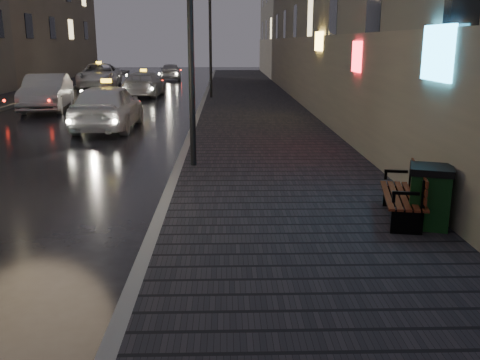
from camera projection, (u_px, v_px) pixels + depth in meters
The scene contains 15 objects.
ground at pixel (23, 281), 6.86m from camera, with size 120.00×120.00×0.00m, color black.
sidewalk at pixel (251, 100), 27.26m from camera, with size 4.60×58.00×0.15m, color black.
curb at pixel (204, 101), 27.20m from camera, with size 0.20×58.00×0.15m, color slate.
sidewalk_far at pixel (2, 101), 26.94m from camera, with size 2.40×58.00×0.15m, color black.
curb_far at pixel (28, 101), 26.97m from camera, with size 0.20×58.00×0.15m, color slate.
building_far_c at pixel (25, 9), 42.88m from camera, with size 6.00×22.00×11.00m, color #6B6051.
lamp_near at pixel (190, 18), 11.84m from camera, with size 0.36×0.36×5.28m.
lamp_far at pixel (210, 32), 27.32m from camera, with size 0.36×0.36×5.28m.
bench at pixel (407, 194), 8.67m from camera, with size 0.91×1.78×0.87m.
trash_bin at pixel (430, 196), 8.34m from camera, with size 0.81×0.81×0.97m.
taxi_near at pixel (108, 106), 18.56m from camera, with size 1.90×4.73×1.61m, color silver.
car_left_mid at pixel (47, 92), 23.76m from camera, with size 1.68×4.82×1.59m, color gray.
taxi_mid at pixel (144, 84), 29.97m from camera, with size 1.93×4.74×1.38m, color #B9B9BF.
taxi_far at pixel (100, 75), 36.03m from camera, with size 2.61×5.66×1.57m, color silver.
car_far at pixel (171, 72), 42.62m from camera, with size 1.60×3.97×1.35m, color #A2A1A9.
Camera 1 is at (2.63, -6.38, 2.98)m, focal length 40.00 mm.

